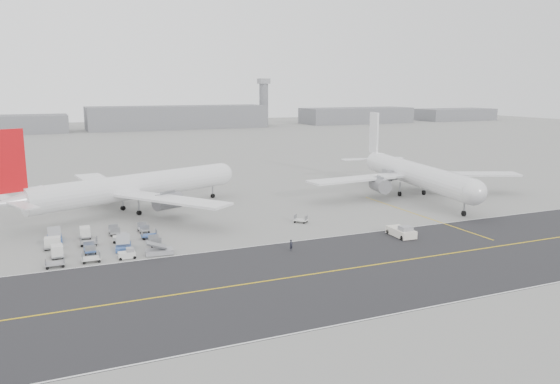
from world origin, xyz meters
name	(u,v)px	position (x,y,z in m)	size (l,w,h in m)	color
ground	(295,237)	(0.00, 0.00, 0.00)	(700.00, 700.00, 0.00)	gray
taxiway	(378,264)	(5.02, -17.98, 0.01)	(220.00, 59.00, 0.03)	#2A2A2C
horizon_buildings	(163,129)	(30.00, 260.00, 0.00)	(520.00, 28.00, 28.00)	gray
control_tower	(264,101)	(100.00, 265.00, 16.25)	(7.00, 7.00, 31.25)	gray
airliner_a	(131,187)	(-22.88, 30.69, 5.32)	(50.73, 49.67, 18.44)	white
airliner_b	(413,173)	(41.12, 22.19, 5.39)	(52.96, 53.94, 18.71)	white
pushback_tug	(402,232)	(17.06, -6.89, 0.88)	(2.96, 7.53, 2.14)	silver
jet_bridge	(410,174)	(45.19, 28.81, 3.92)	(14.86, 2.96, 5.63)	gray
gse_cluster	(105,248)	(-30.74, 6.73, 0.00)	(22.89, 22.06, 2.07)	#9D9DA2
stray_dolly	(301,223)	(5.38, 9.09, 0.00)	(1.53, 2.49, 1.53)	silver
ground_crew_a	(291,245)	(-3.89, -6.77, 0.90)	(0.66, 0.43, 1.81)	black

